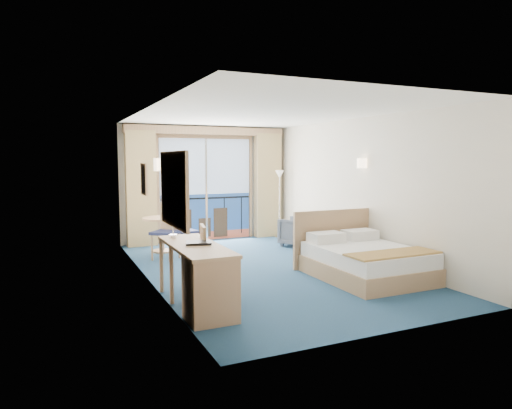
# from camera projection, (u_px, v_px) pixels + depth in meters

# --- Properties ---
(floor) EXTENTS (6.50, 6.50, 0.00)m
(floor) POSITION_uv_depth(u_px,v_px,m) (264.00, 269.00, 8.02)
(floor) COLOR navy
(floor) RESTS_ON ground
(room_walls) EXTENTS (4.04, 6.54, 2.72)m
(room_walls) POSITION_uv_depth(u_px,v_px,m) (265.00, 168.00, 7.84)
(room_walls) COLOR #EEE5CE
(room_walls) RESTS_ON ground
(balcony_door) EXTENTS (2.36, 0.03, 2.52)m
(balcony_door) POSITION_uv_depth(u_px,v_px,m) (206.00, 192.00, 10.82)
(balcony_door) COLOR navy
(balcony_door) RESTS_ON room_walls
(curtain_left) EXTENTS (0.65, 0.22, 2.55)m
(curtain_left) POSITION_uv_depth(u_px,v_px,m) (141.00, 189.00, 10.04)
(curtain_left) COLOR tan
(curtain_left) RESTS_ON room_walls
(curtain_right) EXTENTS (0.65, 0.22, 2.55)m
(curtain_right) POSITION_uv_depth(u_px,v_px,m) (268.00, 185.00, 11.31)
(curtain_right) COLOR tan
(curtain_right) RESTS_ON room_walls
(pelmet) EXTENTS (3.80, 0.25, 0.18)m
(pelmet) POSITION_uv_depth(u_px,v_px,m) (207.00, 131.00, 10.57)
(pelmet) COLOR tan
(pelmet) RESTS_ON room_walls
(mirror) EXTENTS (0.05, 1.25, 0.95)m
(mirror) POSITION_uv_depth(u_px,v_px,m) (174.00, 189.00, 5.69)
(mirror) COLOR tan
(mirror) RESTS_ON room_walls
(wall_print) EXTENTS (0.04, 0.42, 0.52)m
(wall_print) POSITION_uv_depth(u_px,v_px,m) (144.00, 179.00, 7.46)
(wall_print) COLOR tan
(wall_print) RESTS_ON room_walls
(sconce_left) EXTENTS (0.18, 0.18, 0.18)m
(sconce_left) POSITION_uv_depth(u_px,v_px,m) (160.00, 164.00, 6.49)
(sconce_left) COLOR #FFDDB2
(sconce_left) RESTS_ON room_walls
(sconce_right) EXTENTS (0.18, 0.18, 0.18)m
(sconce_right) POSITION_uv_depth(u_px,v_px,m) (362.00, 163.00, 8.50)
(sconce_right) COLOR #FFDDB2
(sconce_right) RESTS_ON room_walls
(bed) EXTENTS (1.62, 1.93, 1.02)m
(bed) POSITION_uv_depth(u_px,v_px,m) (364.00, 260.00, 7.43)
(bed) COLOR tan
(bed) RESTS_ON ground
(nightstand) EXTENTS (0.45, 0.42, 0.58)m
(nightstand) POSITION_uv_depth(u_px,v_px,m) (339.00, 242.00, 8.97)
(nightstand) COLOR #AA7F5A
(nightstand) RESTS_ON ground
(phone) EXTENTS (0.20, 0.18, 0.07)m
(phone) POSITION_uv_depth(u_px,v_px,m) (339.00, 226.00, 8.89)
(phone) COLOR white
(phone) RESTS_ON nightstand
(armchair) EXTENTS (0.96, 0.97, 0.64)m
(armchair) POSITION_uv_depth(u_px,v_px,m) (298.00, 232.00, 10.14)
(armchair) COLOR #414850
(armchair) RESTS_ON ground
(floor_lamp) EXTENTS (0.23, 0.23, 1.65)m
(floor_lamp) POSITION_uv_depth(u_px,v_px,m) (280.00, 187.00, 11.06)
(floor_lamp) COLOR silver
(floor_lamp) RESTS_ON ground
(desk) EXTENTS (0.60, 1.75, 0.82)m
(desk) POSITION_uv_depth(u_px,v_px,m) (207.00, 281.00, 5.54)
(desk) COLOR tan
(desk) RESTS_ON ground
(desk_chair) EXTENTS (0.53, 0.52, 1.02)m
(desk_chair) POSITION_uv_depth(u_px,v_px,m) (212.00, 257.00, 6.33)
(desk_chair) COLOR #20264B
(desk_chair) RESTS_ON ground
(folder) EXTENTS (0.39, 0.33, 0.03)m
(folder) POSITION_uv_depth(u_px,v_px,m) (199.00, 243.00, 5.96)
(folder) COLOR black
(folder) RESTS_ON desk
(desk_lamp) EXTENTS (0.11, 0.11, 0.42)m
(desk_lamp) POSITION_uv_depth(u_px,v_px,m) (173.00, 215.00, 6.47)
(desk_lamp) COLOR silver
(desk_lamp) RESTS_ON desk
(round_table) EXTENTS (0.80, 0.80, 0.72)m
(round_table) POSITION_uv_depth(u_px,v_px,m) (162.00, 226.00, 9.47)
(round_table) COLOR tan
(round_table) RESTS_ON ground
(table_chair_a) EXTENTS (0.43, 0.42, 0.87)m
(table_chair_a) POSITION_uv_depth(u_px,v_px,m) (184.00, 228.00, 9.52)
(table_chair_a) COLOR #20264B
(table_chair_a) RESTS_ON ground
(table_chair_b) EXTENTS (0.67, 0.67, 1.09)m
(table_chair_b) POSITION_uv_depth(u_px,v_px,m) (168.00, 227.00, 8.83)
(table_chair_b) COLOR #20264B
(table_chair_b) RESTS_ON ground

